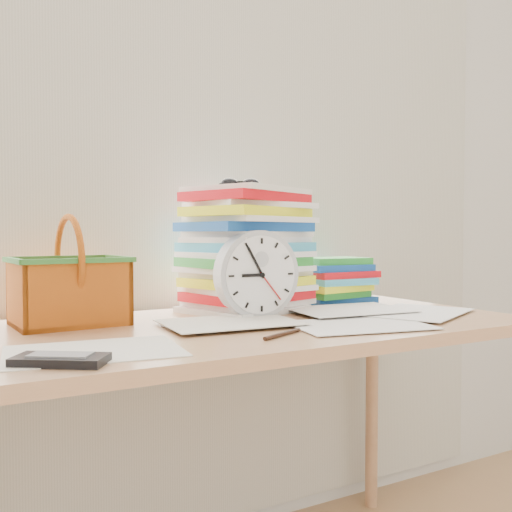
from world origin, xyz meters
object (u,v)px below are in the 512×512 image
desk (252,352)px  book_stack (337,280)px  basket (69,271)px  calculator (60,360)px  clock (257,274)px  paper_stack (246,250)px

desk → book_stack: bearing=27.0°
basket → calculator: (-0.10, -0.44, -0.12)m
desk → basket: bearing=155.8°
clock → basket: size_ratio=0.88×
desk → calculator: 0.58m
clock → calculator: (-0.55, -0.31, -0.11)m
clock → book_stack: bearing=22.7°
desk → clock: (0.04, 0.06, 0.19)m
basket → paper_stack: bearing=-1.9°
desk → book_stack: 0.50m
paper_stack → basket: (-0.50, -0.02, -0.05)m
book_stack → basket: basket is taller
clock → paper_stack: bearing=71.9°
clock → basket: 0.47m
paper_stack → book_stack: paper_stack is taller
book_stack → clock: bearing=-157.3°
paper_stack → book_stack: size_ratio=1.42×
paper_stack → clock: bearing=-108.1°
paper_stack → clock: 0.17m
clock → basket: bearing=164.4°
paper_stack → clock: size_ratio=1.53×
book_stack → basket: bearing=-177.7°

